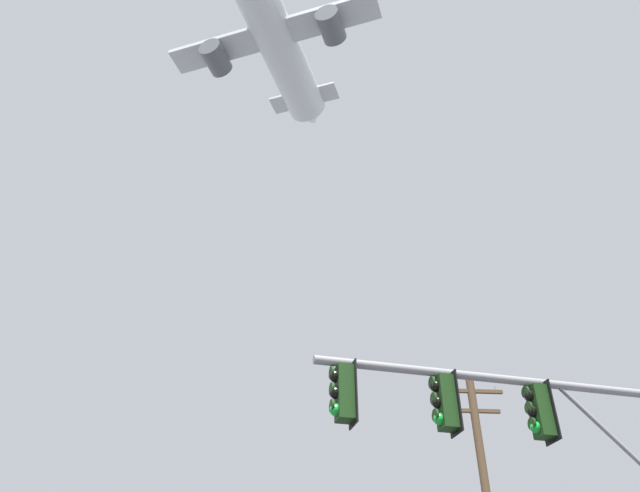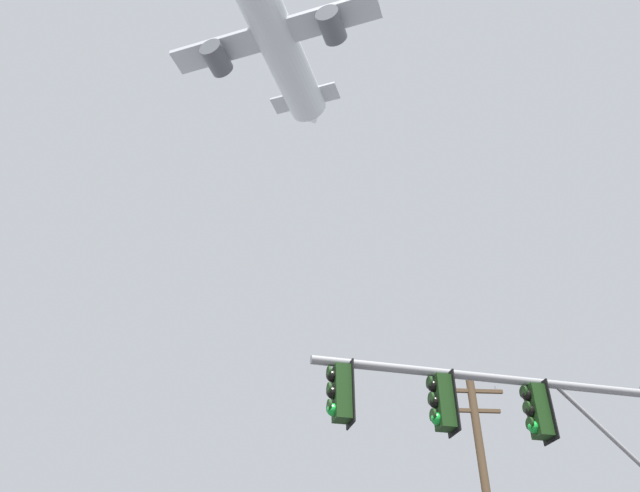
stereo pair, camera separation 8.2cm
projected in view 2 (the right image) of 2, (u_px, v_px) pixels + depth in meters
name	position (u px, v px, depth m)	size (l,w,h in m)	color
signal_pole_near	(534.00, 447.00, 10.07)	(6.39, 1.30, 5.88)	gray
airplane	(271.00, 26.00, 56.02)	(19.60, 25.37, 7.15)	white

